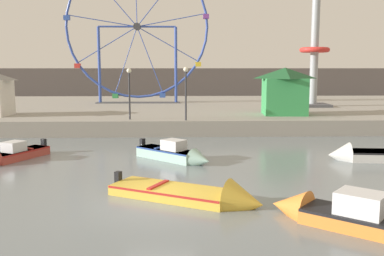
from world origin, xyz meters
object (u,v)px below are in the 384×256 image
Objects in this scene: carnival_booth_green_kiosk at (285,90)px; promenade_lamp_near at (129,86)px; motorboat_pale_grey at (370,155)px; motorboat_orange_hull at (347,216)px; drop_tower_steel_tower at (315,46)px; motorboat_seafoam at (177,154)px; ferris_wheel_blue_frame at (137,29)px; motorboat_mustard_yellow at (204,196)px; motorboat_faded_red at (11,155)px; promenade_lamp_far at (186,85)px.

carnival_booth_green_kiosk is 1.02× the size of promenade_lamp_near.
promenade_lamp_near is at bearing -27.81° from motorboat_pale_grey.
promenade_lamp_near reaches higher than motorboat_orange_hull.
motorboat_orange_hull is 0.37× the size of drop_tower_steel_tower.
motorboat_seafoam is 0.27× the size of ferris_wheel_blue_frame.
motorboat_pale_grey is 11.76m from carnival_booth_green_kiosk.
drop_tower_steel_tower reaches higher than motorboat_mustard_yellow.
carnival_booth_green_kiosk reaches higher than promenade_lamp_near.
promenade_lamp_far is at bearing 157.21° from motorboat_faded_red.
carnival_booth_green_kiosk is (-1.56, 11.37, 2.60)m from motorboat_pale_grey.
drop_tower_steel_tower is (12.24, 17.93, 6.13)m from motorboat_seafoam.
motorboat_faded_red is at bearing 170.61° from motorboat_mustard_yellow.
motorboat_faded_red reaches higher than motorboat_pale_grey.
motorboat_mustard_yellow is 0.42× the size of drop_tower_steel_tower.
motorboat_orange_hull is 19.59m from promenade_lamp_near.
promenade_lamp_far is at bearing -139.05° from drop_tower_steel_tower.
drop_tower_steel_tower is 18.36m from promenade_lamp_near.
promenade_lamp_far is (4.46, -14.42, -4.85)m from ferris_wheel_blue_frame.
motorboat_mustard_yellow is 1.63× the size of promenade_lamp_near.
drop_tower_steel_tower is (2.68, 18.14, 6.21)m from motorboat_pale_grey.
motorboat_faded_red is 0.30× the size of drop_tower_steel_tower.
motorboat_seafoam is 0.29× the size of drop_tower_steel_tower.
motorboat_seafoam is 10.35m from motorboat_orange_hull.
drop_tower_steel_tower is (16.09, -4.32, -1.77)m from ferris_wheel_blue_frame.
motorboat_seafoam is at bearing -69.36° from promenade_lamp_near.
motorboat_mustard_yellow is 30.39m from ferris_wheel_blue_frame.
promenade_lamp_far reaches higher than motorboat_pale_grey.
motorboat_seafoam is 1.11× the size of carnival_booth_green_kiosk.
motorboat_seafoam reaches higher than motorboat_faded_red.
motorboat_pale_grey is (9.55, -0.21, -0.08)m from motorboat_seafoam.
motorboat_pale_grey is at bearing -59.16° from ferris_wheel_blue_frame.
motorboat_seafoam is 8.43m from promenade_lamp_far.
motorboat_pale_grey is 10.74m from motorboat_mustard_yellow.
carnival_booth_green_kiosk is at bearing 24.21° from promenade_lamp_far.
motorboat_faded_red is 10.05m from promenade_lamp_near.
motorboat_orange_hull is 0.98× the size of motorboat_pale_grey.
promenade_lamp_far is at bearing -35.48° from motorboat_pale_grey.
drop_tower_steel_tower reaches higher than carnival_booth_green_kiosk.
promenade_lamp_near reaches higher than motorboat_mustard_yellow.
carnival_booth_green_kiosk is (7.99, 11.16, 2.52)m from motorboat_seafoam.
promenade_lamp_near is (-12.74, 8.68, 3.08)m from motorboat_pale_grey.
ferris_wheel_blue_frame is (-13.41, 22.46, 7.98)m from motorboat_pale_grey.
ferris_wheel_blue_frame reaches higher than carnival_booth_green_kiosk.
motorboat_pale_grey is 0.90× the size of motorboat_mustard_yellow.
motorboat_pale_grey is 0.38× the size of drop_tower_steel_tower.
motorboat_pale_grey is 19.36m from drop_tower_steel_tower.
promenade_lamp_far is (-4.33, 16.93, 3.07)m from motorboat_orange_hull.
motorboat_seafoam is at bearing 114.47° from motorboat_faded_red.
motorboat_mustard_yellow is at bearing -74.64° from promenade_lamp_near.
promenade_lamp_far reaches higher than motorboat_orange_hull.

